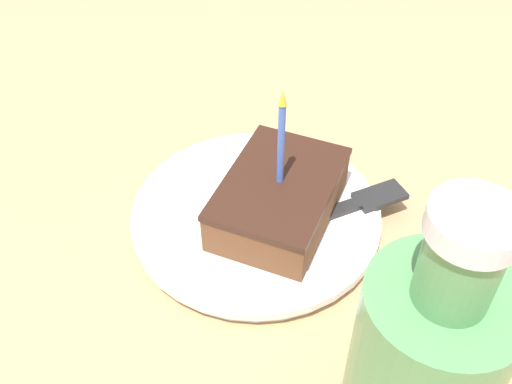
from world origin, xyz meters
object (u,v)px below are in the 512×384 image
at_px(cake_slice, 279,198).
at_px(bottle, 420,373).
at_px(fork, 331,213).
at_px(plate, 256,216).

relative_size(cake_slice, bottle, 0.59).
distance_m(cake_slice, bottle, 0.20).
bearing_deg(fork, plate, -163.68).
height_order(plate, cake_slice, cake_slice).
relative_size(plate, cake_slice, 1.70).
bearing_deg(bottle, plate, 137.62).
relative_size(fork, bottle, 0.64).
height_order(plate, bottle, bottle).
xyz_separation_m(fork, bottle, (0.10, -0.16, 0.06)).
bearing_deg(plate, bottle, -42.38).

